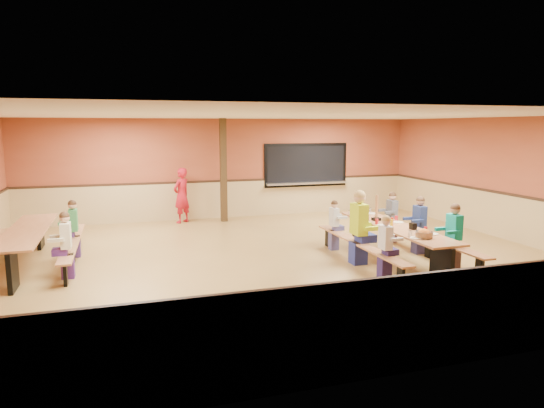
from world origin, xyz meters
name	(u,v)px	position (x,y,z in m)	size (l,w,h in m)	color
ground	(276,259)	(0.00, 0.00, 0.00)	(12.00, 12.00, 0.00)	olive
room_envelope	(276,227)	(0.00, 0.00, 0.69)	(12.04, 10.04, 3.02)	#97472C
kitchen_pass_through	(306,167)	(2.60, 4.96, 1.49)	(2.78, 0.28, 1.38)	black
structural_post	(223,170)	(-0.20, 4.40, 1.50)	(0.18, 0.18, 3.00)	#312210
cafeteria_table_main	(395,236)	(2.31, -0.86, 0.53)	(1.91, 3.70, 0.74)	#A56A41
cafeteria_table_second	(28,240)	(-4.89, 1.02, 0.53)	(1.91, 3.70, 0.74)	#A56A41
seated_child_white_left	(385,248)	(1.49, -1.86, 0.58)	(0.35, 0.28, 1.16)	silver
seated_adult_yellow	(359,228)	(1.49, -0.82, 0.74)	(0.50, 0.41, 1.48)	#B4D418
seated_child_grey_left	(334,226)	(1.49, 0.36, 0.56)	(0.32, 0.26, 1.11)	#BBBBBB
seated_child_teal_right	(454,236)	(3.14, -1.64, 0.63)	(0.40, 0.32, 1.27)	#0C8F87
seated_child_navy_right	(419,225)	(3.14, -0.49, 0.63)	(0.39, 0.32, 1.25)	navy
seated_child_char_right	(392,217)	(3.14, 0.65, 0.60)	(0.36, 0.30, 1.20)	#4E5159
seated_child_green_sec	(74,229)	(-4.07, 1.48, 0.61)	(0.37, 0.30, 1.21)	#327C43
seated_child_tan_sec	(66,246)	(-4.07, -0.07, 0.61)	(0.38, 0.31, 1.22)	beige
standing_woman	(182,195)	(-1.41, 4.55, 0.80)	(0.58, 0.38, 1.60)	#B11422
punch_pitcher	(362,211)	(2.19, 0.39, 0.85)	(0.16, 0.16, 0.22)	red
chip_bowl	(424,234)	(2.23, -1.96, 0.81)	(0.32, 0.32, 0.15)	orange
napkin_dispenser	(413,226)	(2.46, -1.26, 0.80)	(0.10, 0.14, 0.13)	black
condiment_mustard	(391,223)	(2.14, -0.97, 0.82)	(0.06, 0.06, 0.17)	yellow
condiment_ketchup	(392,222)	(2.25, -0.81, 0.82)	(0.06, 0.06, 0.17)	#B2140F
table_paddle	(376,214)	(2.22, -0.22, 0.88)	(0.16, 0.16, 0.56)	black
place_settings	(396,223)	(2.31, -0.86, 0.80)	(0.65, 3.30, 0.11)	beige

